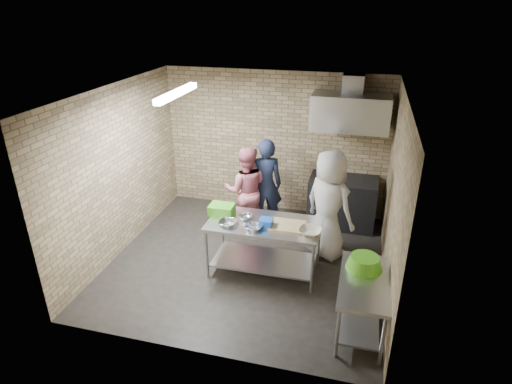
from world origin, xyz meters
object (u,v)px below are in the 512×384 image
prep_table (264,247)px  stove (342,202)px  side_counter (362,305)px  bottle_green (377,116)px  woman_pink (246,190)px  man_navy (265,185)px  blue_tub (266,223)px  green_crate (222,209)px  bottle_red (353,114)px  woman_white (329,205)px  green_basin (364,262)px

prep_table → stove: (1.03, 1.81, 0.03)m
side_counter → stove: size_ratio=1.00×
prep_table → bottle_green: 2.99m
bottle_green → woman_pink: bearing=-156.4°
side_counter → woman_pink: woman_pink is taller
side_counter → bottle_green: 3.41m
bottle_green → man_navy: (-1.79, -0.73, -1.17)m
blue_tub → bottle_green: bottle_green is taller
blue_tub → bottle_green: 2.82m
man_navy → green_crate: bearing=50.4°
green_crate → bottle_green: size_ratio=2.48×
bottle_red → woman_white: (-0.21, -1.35, -1.13)m
green_crate → bottle_green: bottle_green is taller
stove → green_crate: green_crate is taller
bottle_green → woman_pink: bottle_green is taller
side_counter → man_navy: man_navy is taller
blue_tub → green_basin: (1.41, -0.59, -0.06)m
prep_table → woman_pink: (-0.60, 1.14, 0.38)m
bottle_red → green_basin: bearing=-82.1°
green_crate → blue_tub: (0.75, -0.22, -0.01)m
man_navy → woman_white: bearing=130.9°
prep_table → man_navy: 1.42m
man_navy → woman_pink: 0.35m
prep_table → man_navy: man_navy is taller
stove → woman_pink: size_ratio=0.76×
side_counter → man_navy: size_ratio=0.71×
side_counter → woman_white: size_ratio=0.67×
green_basin → woman_white: woman_white is taller
woman_white → bottle_green: bearing=-80.5°
green_crate → woman_pink: size_ratio=0.23×
prep_table → bottle_green: bottle_green is taller
stove → green_crate: 2.46m
blue_tub → man_navy: (-0.36, 1.42, -0.05)m
green_crate → green_basin: 2.31m
bottle_green → man_navy: size_ratio=0.09×
blue_tub → bottle_green: size_ratio=1.24×
blue_tub → woman_pink: 1.41m
woman_white → green_crate: bearing=54.3°
blue_tub → woman_pink: size_ratio=0.12×
man_navy → woman_pink: (-0.29, -0.18, -0.06)m
blue_tub → prep_table: bearing=116.6°
green_crate → bottle_red: bearing=47.3°
side_counter → green_crate: green_crate is taller
green_basin → bottle_green: size_ratio=3.07×
woman_pink → woman_white: 1.54m
stove → bottle_green: size_ratio=8.00×
woman_pink → woman_white: (1.47, -0.44, 0.10)m
woman_pink → side_counter: bearing=121.5°
side_counter → bottle_red: size_ratio=6.67×
side_counter → green_basin: green_basin is taller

